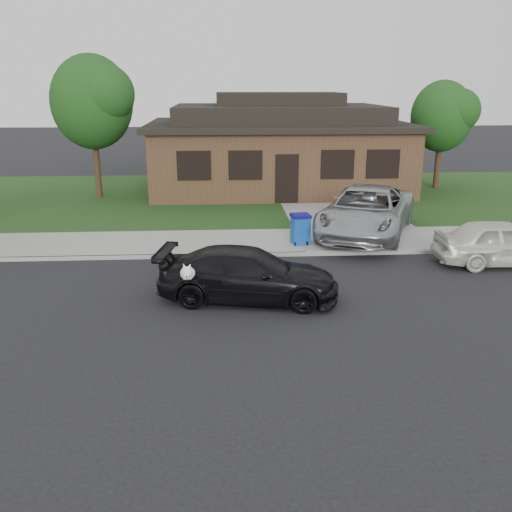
{
  "coord_description": "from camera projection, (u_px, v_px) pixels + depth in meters",
  "views": [
    {
      "loc": [
        1.11,
        -13.52,
        5.19
      ],
      "look_at": [
        1.96,
        -0.06,
        1.1
      ],
      "focal_mm": 40.0,
      "sensor_mm": 36.0,
      "label": 1
    }
  ],
  "objects": [
    {
      "name": "white_compact",
      "position": [
        504.0,
        243.0,
        16.85
      ],
      "size": [
        4.04,
        1.73,
        1.36
      ],
      "primitive_type": "imported",
      "rotation": [
        0.0,
        0.0,
        1.54
      ],
      "color": "silver",
      "rests_on": "ground"
    },
    {
      "name": "tree_0",
      "position": [
        95.0,
        100.0,
        25.08
      ],
      "size": [
        3.78,
        3.6,
        6.34
      ],
      "color": "#332114",
      "rests_on": "ground"
    },
    {
      "name": "recycling_bin",
      "position": [
        300.0,
        229.0,
        18.69
      ],
      "size": [
        0.67,
        0.68,
        0.99
      ],
      "rotation": [
        0.0,
        0.0,
        0.14
      ],
      "color": "#0E44A1",
      "rests_on": "sidewalk"
    },
    {
      "name": "driveway",
      "position": [
        336.0,
        209.0,
        24.24
      ],
      "size": [
        4.5,
        13.0,
        0.14
      ],
      "primitive_type": "cube",
      "color": "gray",
      "rests_on": "ground"
    },
    {
      "name": "minivan",
      "position": [
        366.0,
        211.0,
        19.7
      ],
      "size": [
        4.88,
        6.46,
        1.63
      ],
      "primitive_type": "imported",
      "rotation": [
        0.0,
        0.0,
        -0.42
      ],
      "color": "#A5A8AC",
      "rests_on": "driveway"
    },
    {
      "name": "lawn",
      "position": [
        197.0,
        197.0,
        26.74
      ],
      "size": [
        60.0,
        13.0,
        0.13
      ],
      "primitive_type": "cube",
      "color": "#193814",
      "rests_on": "ground"
    },
    {
      "name": "house",
      "position": [
        278.0,
        148.0,
        28.29
      ],
      "size": [
        12.6,
        8.6,
        4.65
      ],
      "color": "#422B1C",
      "rests_on": "ground"
    },
    {
      "name": "ground",
      "position": [
        178.0,
        298.0,
        14.35
      ],
      "size": [
        120.0,
        120.0,
        0.0
      ],
      "primitive_type": "plane",
      "color": "black",
      "rests_on": "ground"
    },
    {
      "name": "curb",
      "position": [
        186.0,
        256.0,
        17.67
      ],
      "size": [
        60.0,
        0.12,
        0.12
      ],
      "primitive_type": "cube",
      "color": "gray",
      "rests_on": "ground"
    },
    {
      "name": "sidewalk",
      "position": [
        188.0,
        243.0,
        19.11
      ],
      "size": [
        60.0,
        3.0,
        0.12
      ],
      "primitive_type": "cube",
      "color": "gray",
      "rests_on": "ground"
    },
    {
      "name": "sedan",
      "position": [
        248.0,
        275.0,
        14.11
      ],
      "size": [
        4.72,
        2.56,
        1.3
      ],
      "rotation": [
        0.0,
        0.0,
        1.4
      ],
      "color": "black",
      "rests_on": "ground"
    },
    {
      "name": "tree_1",
      "position": [
        446.0,
        115.0,
        27.75
      ],
      "size": [
        3.15,
        3.0,
        5.25
      ],
      "color": "#332114",
      "rests_on": "ground"
    }
  ]
}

